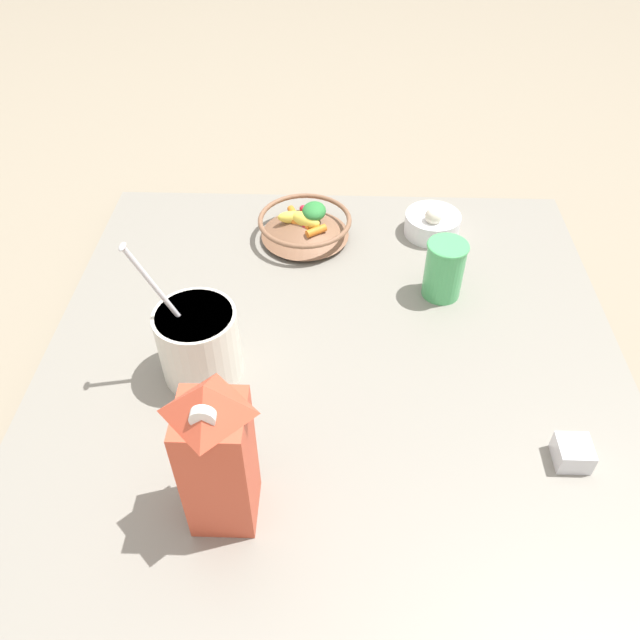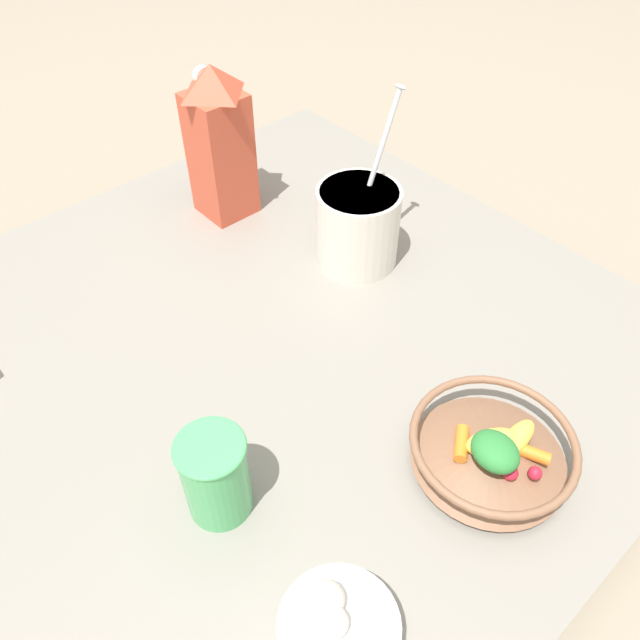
% 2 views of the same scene
% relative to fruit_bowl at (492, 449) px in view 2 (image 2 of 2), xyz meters
% --- Properties ---
extents(ground_plane, '(6.00, 6.00, 0.00)m').
position_rel_fruit_bowl_xyz_m(ground_plane, '(0.06, -0.33, -0.07)').
color(ground_plane, gray).
extents(countertop, '(0.99, 0.99, 0.04)m').
position_rel_fruit_bowl_xyz_m(countertop, '(0.06, -0.33, -0.05)').
color(countertop, gray).
rests_on(countertop, ground_plane).
extents(fruit_bowl, '(0.19, 0.19, 0.07)m').
position_rel_fruit_bowl_xyz_m(fruit_bowl, '(0.00, 0.00, 0.00)').
color(fruit_bowl, brown).
rests_on(fruit_bowl, countertop).
extents(milk_carton, '(0.08, 0.08, 0.26)m').
position_rel_fruit_bowl_xyz_m(milk_carton, '(-0.08, -0.63, 0.10)').
color(milk_carton, '#CC4C33').
rests_on(milk_carton, countertop).
extents(yogurt_tub, '(0.15, 0.13, 0.27)m').
position_rel_fruit_bowl_xyz_m(yogurt_tub, '(-0.15, -0.38, 0.04)').
color(yogurt_tub, silver).
rests_on(yogurt_tub, countertop).
extents(drinking_cup, '(0.08, 0.08, 0.11)m').
position_rel_fruit_bowl_xyz_m(drinking_cup, '(0.26, -0.17, 0.03)').
color(drinking_cup, '#4CB266').
rests_on(drinking_cup, countertop).
extents(garlic_bowl, '(0.12, 0.12, 0.07)m').
position_rel_fruit_bowl_xyz_m(garlic_bowl, '(0.27, 0.02, -0.01)').
color(garlic_bowl, white).
rests_on(garlic_bowl, countertop).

